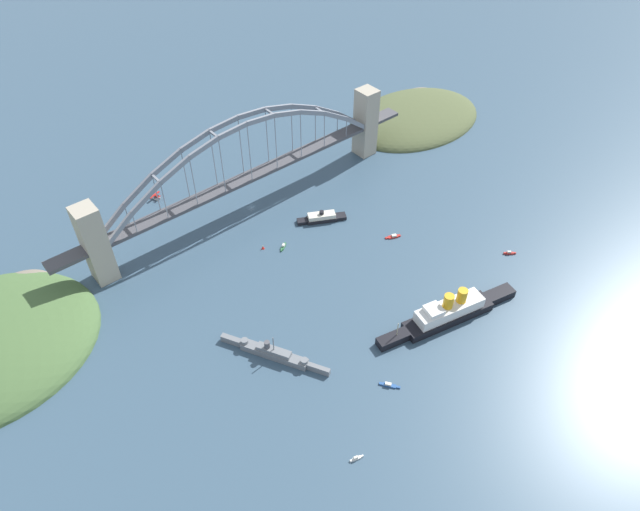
{
  "coord_description": "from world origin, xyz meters",
  "views": [
    {
      "loc": [
        171.99,
        285.8,
        261.84
      ],
      "look_at": [
        0.0,
        78.74,
        8.0
      ],
      "focal_mm": 32.26,
      "sensor_mm": 36.0,
      "label": 1
    }
  ],
  "objects_px": {
    "harbor_arch_bridge": "(248,173)",
    "seaplane_taxiing_near_bridge": "(156,196)",
    "channel_marker_buoy": "(263,247)",
    "small_boat_4": "(509,253)",
    "ocean_liner": "(449,312)",
    "small_boat_1": "(393,236)",
    "naval_cruiser": "(273,353)",
    "small_boat_2": "(389,385)",
    "harbor_ferry_steamer": "(322,217)",
    "small_boat_3": "(356,458)",
    "small_boat_0": "(283,247)"
  },
  "relations": [
    {
      "from": "small_boat_0",
      "to": "harbor_arch_bridge",
      "type": "bearing_deg",
      "value": -99.65
    },
    {
      "from": "naval_cruiser",
      "to": "channel_marker_buoy",
      "type": "relative_size",
      "value": 21.76
    },
    {
      "from": "ocean_liner",
      "to": "channel_marker_buoy",
      "type": "bearing_deg",
      "value": -68.05
    },
    {
      "from": "small_boat_3",
      "to": "small_boat_4",
      "type": "height_order",
      "value": "small_boat_4"
    },
    {
      "from": "seaplane_taxiing_near_bridge",
      "to": "channel_marker_buoy",
      "type": "bearing_deg",
      "value": 106.95
    },
    {
      "from": "harbor_ferry_steamer",
      "to": "small_boat_1",
      "type": "bearing_deg",
      "value": 119.87
    },
    {
      "from": "naval_cruiser",
      "to": "small_boat_0",
      "type": "bearing_deg",
      "value": -130.55
    },
    {
      "from": "seaplane_taxiing_near_bridge",
      "to": "small_boat_4",
      "type": "relative_size",
      "value": 1.4
    },
    {
      "from": "naval_cruiser",
      "to": "small_boat_3",
      "type": "distance_m",
      "value": 75.01
    },
    {
      "from": "small_boat_1",
      "to": "small_boat_2",
      "type": "bearing_deg",
      "value": 43.9
    },
    {
      "from": "naval_cruiser",
      "to": "small_boat_2",
      "type": "xyz_separation_m",
      "value": [
        -36.06,
        55.21,
        -2.19
      ]
    },
    {
      "from": "harbor_arch_bridge",
      "to": "harbor_ferry_steamer",
      "type": "distance_m",
      "value": 60.47
    },
    {
      "from": "small_boat_3",
      "to": "small_boat_4",
      "type": "xyz_separation_m",
      "value": [
        -176.32,
        -42.09,
        0.03
      ]
    },
    {
      "from": "seaplane_taxiing_near_bridge",
      "to": "small_boat_1",
      "type": "xyz_separation_m",
      "value": [
        -104.89,
        143.44,
        -1.31
      ]
    },
    {
      "from": "harbor_arch_bridge",
      "to": "naval_cruiser",
      "type": "height_order",
      "value": "harbor_arch_bridge"
    },
    {
      "from": "small_boat_2",
      "to": "ocean_liner",
      "type": "bearing_deg",
      "value": -169.44
    },
    {
      "from": "seaplane_taxiing_near_bridge",
      "to": "small_boat_4",
      "type": "xyz_separation_m",
      "value": [
        -152.51,
        204.83,
        -1.14
      ]
    },
    {
      "from": "seaplane_taxiing_near_bridge",
      "to": "small_boat_3",
      "type": "relative_size",
      "value": 1.38
    },
    {
      "from": "ocean_liner",
      "to": "seaplane_taxiing_near_bridge",
      "type": "bearing_deg",
      "value": -70.22
    },
    {
      "from": "small_boat_0",
      "to": "channel_marker_buoy",
      "type": "bearing_deg",
      "value": -34.94
    },
    {
      "from": "seaplane_taxiing_near_bridge",
      "to": "channel_marker_buoy",
      "type": "distance_m",
      "value": 100.0
    },
    {
      "from": "small_boat_1",
      "to": "small_boat_0",
      "type": "bearing_deg",
      "value": -31.77
    },
    {
      "from": "naval_cruiser",
      "to": "small_boat_4",
      "type": "xyz_separation_m",
      "value": [
        -170.87,
        32.69,
        -2.08
      ]
    },
    {
      "from": "small_boat_1",
      "to": "naval_cruiser",
      "type": "bearing_deg",
      "value": 13.11
    },
    {
      "from": "naval_cruiser",
      "to": "small_boat_2",
      "type": "bearing_deg",
      "value": 123.15
    },
    {
      "from": "naval_cruiser",
      "to": "small_boat_3",
      "type": "xyz_separation_m",
      "value": [
        5.45,
        74.78,
        -2.12
      ]
    },
    {
      "from": "ocean_liner",
      "to": "naval_cruiser",
      "type": "xyz_separation_m",
      "value": [
        96.09,
        -44.02,
        -3.03
      ]
    },
    {
      "from": "seaplane_taxiing_near_bridge",
      "to": "small_boat_2",
      "type": "relative_size",
      "value": 0.98
    },
    {
      "from": "ocean_liner",
      "to": "small_boat_0",
      "type": "relative_size",
      "value": 12.31
    },
    {
      "from": "harbor_arch_bridge",
      "to": "seaplane_taxiing_near_bridge",
      "type": "bearing_deg",
      "value": -47.35
    },
    {
      "from": "small_boat_4",
      "to": "channel_marker_buoy",
      "type": "relative_size",
      "value": 2.53
    },
    {
      "from": "ocean_liner",
      "to": "channel_marker_buoy",
      "type": "height_order",
      "value": "ocean_liner"
    },
    {
      "from": "seaplane_taxiing_near_bridge",
      "to": "harbor_arch_bridge",
      "type": "bearing_deg",
      "value": 132.65
    },
    {
      "from": "channel_marker_buoy",
      "to": "harbor_ferry_steamer",
      "type": "bearing_deg",
      "value": 177.21
    },
    {
      "from": "seaplane_taxiing_near_bridge",
      "to": "small_boat_3",
      "type": "distance_m",
      "value": 248.07
    },
    {
      "from": "seaplane_taxiing_near_bridge",
      "to": "channel_marker_buoy",
      "type": "relative_size",
      "value": 3.56
    },
    {
      "from": "harbor_ferry_steamer",
      "to": "small_boat_1",
      "type": "height_order",
      "value": "harbor_ferry_steamer"
    },
    {
      "from": "small_boat_0",
      "to": "channel_marker_buoy",
      "type": "height_order",
      "value": "channel_marker_buoy"
    },
    {
      "from": "ocean_liner",
      "to": "seaplane_taxiing_near_bridge",
      "type": "relative_size",
      "value": 9.7
    },
    {
      "from": "small_boat_0",
      "to": "small_boat_4",
      "type": "distance_m",
      "value": 151.15
    },
    {
      "from": "small_boat_0",
      "to": "channel_marker_buoy",
      "type": "distance_m",
      "value": 13.68
    },
    {
      "from": "small_boat_3",
      "to": "channel_marker_buoy",
      "type": "distance_m",
      "value": 160.28
    },
    {
      "from": "small_boat_0",
      "to": "small_boat_1",
      "type": "xyz_separation_m",
      "value": [
        -64.51,
        39.95,
        -0.17
      ]
    },
    {
      "from": "small_boat_2",
      "to": "small_boat_1",
      "type": "bearing_deg",
      "value": -136.1
    },
    {
      "from": "seaplane_taxiing_near_bridge",
      "to": "naval_cruiser",
      "type": "bearing_deg",
      "value": 83.91
    },
    {
      "from": "small_boat_4",
      "to": "naval_cruiser",
      "type": "bearing_deg",
      "value": -10.83
    },
    {
      "from": "ocean_liner",
      "to": "small_boat_3",
      "type": "xyz_separation_m",
      "value": [
        101.54,
        30.76,
        -5.15
      ]
    },
    {
      "from": "harbor_arch_bridge",
      "to": "harbor_ferry_steamer",
      "type": "bearing_deg",
      "value": 123.62
    },
    {
      "from": "naval_cruiser",
      "to": "harbor_arch_bridge",
      "type": "bearing_deg",
      "value": -119.49
    },
    {
      "from": "harbor_arch_bridge",
      "to": "seaplane_taxiing_near_bridge",
      "type": "distance_m",
      "value": 77.4
    }
  ]
}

